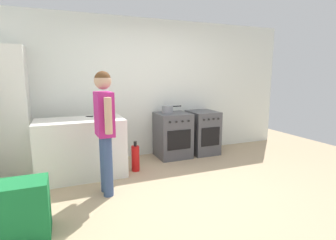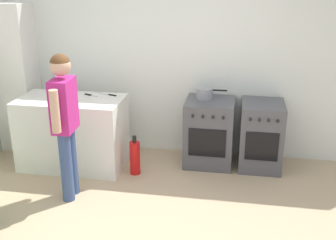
{
  "view_description": "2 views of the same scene",
  "coord_description": "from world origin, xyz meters",
  "px_view_note": "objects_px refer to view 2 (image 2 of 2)",
  "views": [
    {
      "loc": [
        -1.59,
        -2.92,
        1.57
      ],
      "look_at": [
        -0.01,
        0.95,
        0.84
      ],
      "focal_mm": 28.0,
      "sensor_mm": 36.0,
      "label": 1
    },
    {
      "loc": [
        0.69,
        -3.48,
        2.42
      ],
      "look_at": [
        -0.05,
        0.77,
        0.85
      ],
      "focal_mm": 45.0,
      "sensor_mm": 36.0,
      "label": 2
    }
  ],
  "objects_px": {
    "oven_left": "(209,132)",
    "person": "(65,115)",
    "knife_paring": "(90,95)",
    "larder_cabinet": "(17,78)",
    "oven_right": "(261,135)",
    "knife_bread": "(106,94)",
    "pot": "(205,93)",
    "fire_extinguisher": "(135,157)"
  },
  "relations": [
    {
      "from": "pot",
      "to": "fire_extinguisher",
      "type": "xyz_separation_m",
      "value": [
        -0.79,
        -0.55,
        -0.7
      ]
    },
    {
      "from": "oven_left",
      "to": "pot",
      "type": "xyz_separation_m",
      "value": [
        -0.08,
        0.07,
        0.49
      ]
    },
    {
      "from": "knife_paring",
      "to": "knife_bread",
      "type": "distance_m",
      "value": 0.2
    },
    {
      "from": "person",
      "to": "larder_cabinet",
      "type": "relative_size",
      "value": 0.81
    },
    {
      "from": "oven_right",
      "to": "person",
      "type": "xyz_separation_m",
      "value": [
        -2.1,
        -1.14,
        0.53
      ]
    },
    {
      "from": "knife_paring",
      "to": "larder_cabinet",
      "type": "bearing_deg",
      "value": 165.29
    },
    {
      "from": "knife_paring",
      "to": "oven_left",
      "type": "bearing_deg",
      "value": 7.51
    },
    {
      "from": "oven_left",
      "to": "fire_extinguisher",
      "type": "distance_m",
      "value": 1.01
    },
    {
      "from": "knife_paring",
      "to": "fire_extinguisher",
      "type": "xyz_separation_m",
      "value": [
        0.63,
        -0.28,
        -0.69
      ]
    },
    {
      "from": "oven_right",
      "to": "knife_bread",
      "type": "height_order",
      "value": "knife_bread"
    },
    {
      "from": "oven_left",
      "to": "larder_cabinet",
      "type": "height_order",
      "value": "larder_cabinet"
    },
    {
      "from": "pot",
      "to": "person",
      "type": "relative_size",
      "value": 0.24
    },
    {
      "from": "oven_left",
      "to": "oven_right",
      "type": "distance_m",
      "value": 0.66
    },
    {
      "from": "oven_left",
      "to": "person",
      "type": "bearing_deg",
      "value": -141.73
    },
    {
      "from": "knife_paring",
      "to": "fire_extinguisher",
      "type": "distance_m",
      "value": 0.98
    },
    {
      "from": "oven_right",
      "to": "pot",
      "type": "relative_size",
      "value": 2.18
    },
    {
      "from": "oven_right",
      "to": "fire_extinguisher",
      "type": "xyz_separation_m",
      "value": [
        -1.53,
        -0.48,
        -0.21
      ]
    },
    {
      "from": "oven_left",
      "to": "knife_paring",
      "type": "xyz_separation_m",
      "value": [
        -1.5,
        -0.2,
        0.48
      ]
    },
    {
      "from": "oven_left",
      "to": "larder_cabinet",
      "type": "bearing_deg",
      "value": 177.8
    },
    {
      "from": "pot",
      "to": "larder_cabinet",
      "type": "relative_size",
      "value": 0.19
    },
    {
      "from": "knife_paring",
      "to": "knife_bread",
      "type": "xyz_separation_m",
      "value": [
        0.18,
        0.08,
        -0.0
      ]
    },
    {
      "from": "pot",
      "to": "knife_bread",
      "type": "relative_size",
      "value": 1.16
    },
    {
      "from": "person",
      "to": "larder_cabinet",
      "type": "height_order",
      "value": "larder_cabinet"
    },
    {
      "from": "knife_bread",
      "to": "person",
      "type": "relative_size",
      "value": 0.21
    },
    {
      "from": "person",
      "to": "knife_paring",
      "type": "bearing_deg",
      "value": 93.74
    },
    {
      "from": "knife_paring",
      "to": "oven_right",
      "type": "bearing_deg",
      "value": 5.25
    },
    {
      "from": "knife_paring",
      "to": "larder_cabinet",
      "type": "distance_m",
      "value": 1.19
    },
    {
      "from": "person",
      "to": "fire_extinguisher",
      "type": "height_order",
      "value": "person"
    },
    {
      "from": "knife_paring",
      "to": "knife_bread",
      "type": "bearing_deg",
      "value": 24.41
    },
    {
      "from": "oven_right",
      "to": "fire_extinguisher",
      "type": "height_order",
      "value": "oven_right"
    },
    {
      "from": "oven_right",
      "to": "person",
      "type": "relative_size",
      "value": 0.53
    },
    {
      "from": "pot",
      "to": "knife_bread",
      "type": "height_order",
      "value": "pot"
    },
    {
      "from": "person",
      "to": "oven_right",
      "type": "bearing_deg",
      "value": 28.47
    },
    {
      "from": "oven_left",
      "to": "knife_paring",
      "type": "distance_m",
      "value": 1.59
    },
    {
      "from": "oven_left",
      "to": "person",
      "type": "relative_size",
      "value": 0.53
    },
    {
      "from": "person",
      "to": "fire_extinguisher",
      "type": "xyz_separation_m",
      "value": [
        0.57,
        0.66,
        -0.74
      ]
    },
    {
      "from": "oven_left",
      "to": "fire_extinguisher",
      "type": "xyz_separation_m",
      "value": [
        -0.87,
        -0.48,
        -0.21
      ]
    },
    {
      "from": "oven_left",
      "to": "knife_paring",
      "type": "relative_size",
      "value": 4.21
    },
    {
      "from": "oven_left",
      "to": "fire_extinguisher",
      "type": "relative_size",
      "value": 1.7
    },
    {
      "from": "pot",
      "to": "person",
      "type": "height_order",
      "value": "person"
    },
    {
      "from": "knife_paring",
      "to": "person",
      "type": "distance_m",
      "value": 0.94
    },
    {
      "from": "fire_extinguisher",
      "to": "person",
      "type": "bearing_deg",
      "value": -130.96
    }
  ]
}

